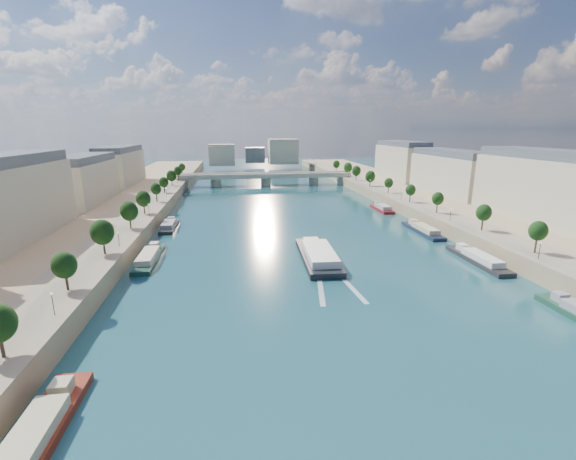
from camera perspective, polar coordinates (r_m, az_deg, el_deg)
name	(u,v)px	position (r m, az deg, el deg)	size (l,w,h in m)	color
ground	(293,230)	(141.53, 0.79, 0.00)	(700.00, 700.00, 0.00)	#0C3237
quay_left	(85,231)	(148.18, -27.89, -0.07)	(44.00, 520.00, 5.00)	#9E8460
quay_right	(474,217)	(167.69, 25.90, 1.72)	(44.00, 520.00, 5.00)	#9E8460
pave_left	(130,222)	(143.18, -22.37, 1.13)	(14.00, 520.00, 0.10)	gray
pave_right	(439,212)	(159.30, 21.51, 2.50)	(14.00, 520.00, 0.10)	gray
trees_left	(136,205)	(143.52, -21.62, 3.45)	(4.80, 268.80, 8.26)	#382B1E
trees_right	(423,194)	(166.02, 19.41, 5.07)	(4.80, 268.80, 8.26)	#382B1E
lamps_left	(136,220)	(132.04, -21.60, 1.34)	(0.36, 200.36, 4.28)	black
lamps_right	(423,203)	(160.96, 19.35, 3.81)	(0.36, 200.36, 4.28)	black
buildings_left	(53,186)	(161.52, -31.46, 5.63)	(16.00, 226.00, 23.20)	beige
buildings_right	(490,177)	(182.65, 27.73, 6.93)	(16.00, 226.00, 23.20)	beige
skyline	(259,153)	(356.17, -4.29, 11.30)	(79.00, 42.00, 22.00)	beige
bridge	(266,178)	(253.96, -3.32, 7.75)	(112.00, 12.00, 8.15)	#C1B79E
tour_barge	(318,256)	(109.65, 4.48, -3.79)	(10.57, 32.09, 4.30)	black
wake	(333,282)	(95.08, 6.64, -7.63)	(10.75, 26.02, 0.04)	silver
moored_barges_left	(117,309)	(86.63, -23.96, -10.61)	(5.00, 150.29, 3.60)	#1B1B3C
moored_barges_right	(480,261)	(119.06, 26.58, -4.07)	(5.00, 159.55, 3.60)	black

